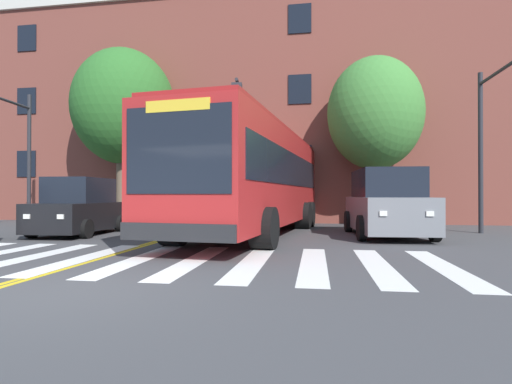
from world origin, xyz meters
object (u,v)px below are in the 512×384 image
at_px(street_tree_curbside_small, 124,108).
at_px(city_bus, 256,178).
at_px(street_tree_curbside_large, 375,115).
at_px(traffic_light_near_corner, 501,116).
at_px(car_grey_far_lane, 386,204).
at_px(traffic_light_overhead, 243,132).
at_px(car_black_near_lane, 80,209).
at_px(traffic_light_far_corner, 4,134).
at_px(car_white_behind_bus, 300,203).

bearing_deg(street_tree_curbside_small, city_bus, -31.82).
bearing_deg(street_tree_curbside_large, traffic_light_near_corner, -50.89).
xyz_separation_m(car_grey_far_lane, street_tree_curbside_small, (-11.56, 4.50, 4.55)).
height_order(city_bus, traffic_light_overhead, traffic_light_overhead).
relative_size(car_black_near_lane, traffic_light_far_corner, 0.70).
bearing_deg(traffic_light_overhead, street_tree_curbside_small, 156.48).
relative_size(car_grey_far_lane, traffic_light_overhead, 0.86).
relative_size(city_bus, street_tree_curbside_large, 1.65).
distance_m(car_black_near_lane, traffic_light_overhead, 6.52).
relative_size(car_grey_far_lane, traffic_light_far_corner, 0.84).
bearing_deg(street_tree_curbside_small, traffic_light_near_corner, -16.33).
xyz_separation_m(car_black_near_lane, traffic_light_overhead, (5.13, 2.78, 2.93)).
bearing_deg(city_bus, street_tree_curbside_large, 42.69).
bearing_deg(street_tree_curbside_small, car_grey_far_lane, -21.28).
distance_m(car_black_near_lane, traffic_light_far_corner, 5.32).
xyz_separation_m(car_black_near_lane, street_tree_curbside_small, (-1.32, 5.58, 4.71)).
relative_size(car_white_behind_bus, street_tree_curbside_small, 0.54).
height_order(car_black_near_lane, traffic_light_far_corner, traffic_light_far_corner).
distance_m(car_grey_far_lane, street_tree_curbside_small, 13.21).
distance_m(traffic_light_far_corner, street_tree_curbside_large, 15.16).
distance_m(traffic_light_far_corner, traffic_light_overhead, 9.44).
bearing_deg(car_black_near_lane, street_tree_curbside_small, 103.31).
height_order(car_grey_far_lane, car_white_behind_bus, car_grey_far_lane).
distance_m(car_white_behind_bus, street_tree_curbside_large, 8.01).
xyz_separation_m(car_grey_far_lane, street_tree_curbside_large, (0.18, 4.16, 3.76)).
bearing_deg(traffic_light_near_corner, car_black_near_lane, -175.10).
xyz_separation_m(car_black_near_lane, traffic_light_near_corner, (13.72, 1.18, 2.97)).
relative_size(car_black_near_lane, traffic_light_overhead, 0.71).
relative_size(city_bus, traffic_light_far_corner, 2.11).
bearing_deg(car_grey_far_lane, traffic_light_far_corner, 178.53).
relative_size(car_grey_far_lane, street_tree_curbside_large, 0.66).
height_order(traffic_light_near_corner, traffic_light_overhead, traffic_light_near_corner).
height_order(car_white_behind_bus, traffic_light_near_corner, traffic_light_near_corner).
xyz_separation_m(city_bus, car_grey_far_lane, (4.32, -0.01, -0.89)).
relative_size(traffic_light_overhead, street_tree_curbside_large, 0.77).
xyz_separation_m(traffic_light_near_corner, traffic_light_far_corner, (-17.95, 0.28, -0.07)).
relative_size(car_grey_far_lane, street_tree_curbside_small, 0.57).
height_order(traffic_light_near_corner, traffic_light_far_corner, traffic_light_far_corner).
bearing_deg(car_black_near_lane, city_bus, 10.47).
distance_m(car_grey_far_lane, traffic_light_far_corner, 14.72).
xyz_separation_m(city_bus, street_tree_curbside_small, (-7.24, 4.49, 3.66)).
bearing_deg(car_black_near_lane, car_grey_far_lane, 6.04).
xyz_separation_m(traffic_light_overhead, street_tree_curbside_large, (5.29, 2.47, 0.99)).
xyz_separation_m(traffic_light_near_corner, street_tree_curbside_small, (-15.05, 4.41, 1.74)).
xyz_separation_m(car_white_behind_bus, traffic_light_far_corner, (-11.10, -9.80, 2.93)).
xyz_separation_m(car_grey_far_lane, traffic_light_near_corner, (3.49, 0.09, 2.81)).
xyz_separation_m(city_bus, traffic_light_near_corner, (7.81, 0.08, 1.92)).
relative_size(traffic_light_far_corner, street_tree_curbside_small, 0.68).
relative_size(traffic_light_far_corner, street_tree_curbside_large, 0.78).
xyz_separation_m(traffic_light_near_corner, traffic_light_overhead, (-8.60, 1.60, -0.04)).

